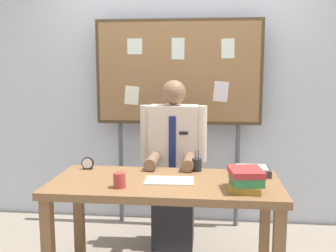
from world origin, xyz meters
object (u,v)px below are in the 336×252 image
at_px(open_notebook, 169,181).
at_px(coffee_mug, 119,180).
at_px(person, 173,171).
at_px(bulletin_board, 178,75).
at_px(paper_tray, 251,171).
at_px(desk_clock, 88,164).
at_px(book_stack, 245,179).
at_px(desk, 165,195).
at_px(pen_holder, 197,165).

relative_size(open_notebook, coffee_mug, 3.38).
relative_size(person, open_notebook, 4.34).
xyz_separation_m(bulletin_board, paper_tray, (0.60, -0.85, -0.67)).
bearing_deg(open_notebook, bulletin_board, 91.61).
xyz_separation_m(bulletin_board, coffee_mug, (-0.27, -1.25, -0.65)).
bearing_deg(bulletin_board, open_notebook, -88.39).
bearing_deg(desk_clock, open_notebook, -22.03).
xyz_separation_m(book_stack, open_notebook, (-0.49, 0.13, -0.06)).
distance_m(open_notebook, desk_clock, 0.70).
height_order(bulletin_board, paper_tray, bulletin_board).
xyz_separation_m(desk_clock, coffee_mug, (0.35, -0.43, 0.01)).
distance_m(desk, bulletin_board, 1.33).
height_order(bulletin_board, pen_holder, bulletin_board).
relative_size(desk, person, 1.10).
bearing_deg(paper_tray, desk, -159.84).
xyz_separation_m(open_notebook, paper_tray, (0.57, 0.24, 0.02)).
height_order(desk_clock, coffee_mug, coffee_mug).
bearing_deg(person, bulletin_board, 90.00).
height_order(desk, pen_holder, pen_holder).
distance_m(pen_holder, paper_tray, 0.40).
xyz_separation_m(desk, paper_tray, (0.60, 0.22, 0.13)).
distance_m(book_stack, open_notebook, 0.52).
height_order(book_stack, desk_clock, book_stack).
bearing_deg(open_notebook, desk, 146.79).
relative_size(coffee_mug, paper_tray, 0.37).
relative_size(person, pen_holder, 8.83).
relative_size(bulletin_board, paper_tray, 7.51).
bearing_deg(open_notebook, pen_holder, 59.38).
distance_m(open_notebook, pen_holder, 0.35).
xyz_separation_m(desk_clock, paper_tray, (1.22, -0.02, -0.01)).
height_order(book_stack, pen_holder, pen_holder).
bearing_deg(desk_clock, coffee_mug, -51.11).
xyz_separation_m(book_stack, desk_clock, (-1.14, 0.40, -0.03)).
xyz_separation_m(desk, person, (0.00, 0.61, 0.01)).
bearing_deg(desk, book_stack, -16.23).
bearing_deg(person, desk, -90.00).
xyz_separation_m(desk, bulletin_board, (0.00, 1.07, 0.79)).
bearing_deg(coffee_mug, person, 70.97).
bearing_deg(desk, person, 90.00).
xyz_separation_m(open_notebook, pen_holder, (0.18, 0.30, 0.04)).
bearing_deg(coffee_mug, desk, 34.14).
xyz_separation_m(book_stack, paper_tray, (0.07, 0.37, -0.04)).
relative_size(person, coffee_mug, 14.67).
bearing_deg(book_stack, coffee_mug, -177.66).
xyz_separation_m(person, bulletin_board, (-0.00, 0.46, 0.79)).
distance_m(desk, person, 0.61).
relative_size(pen_holder, paper_tray, 0.62).
distance_m(open_notebook, paper_tray, 0.62).
bearing_deg(pen_holder, book_stack, -53.54).
bearing_deg(paper_tray, desk_clock, 178.94).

